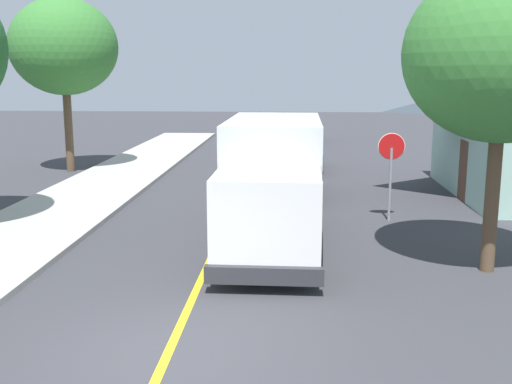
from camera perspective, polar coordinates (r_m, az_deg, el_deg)
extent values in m
plane|color=#38383D|center=(10.14, -8.29, -14.81)|extent=(120.00, 120.00, 0.00)
cube|color=gold|center=(19.52, -2.34, -1.92)|extent=(0.16, 56.00, 0.01)
cube|color=silver|center=(16.41, 1.72, 2.33)|extent=(2.46, 5.03, 2.60)
cube|color=white|center=(13.06, 1.03, -1.98)|extent=(2.30, 2.03, 1.70)
cube|color=#1E2D3D|center=(12.10, 0.81, -1.22)|extent=(2.04, 0.10, 0.75)
cube|color=#2D2D33|center=(12.31, 0.74, -7.80)|extent=(2.40, 0.23, 0.36)
cylinder|color=black|center=(13.49, 5.55, -5.78)|extent=(0.31, 1.00, 1.00)
cylinder|color=black|center=(13.60, -3.38, -5.61)|extent=(0.31, 1.00, 1.00)
cylinder|color=black|center=(17.89, 5.23, -1.54)|extent=(0.31, 1.00, 1.00)
cylinder|color=black|center=(17.97, -1.48, -1.44)|extent=(0.31, 1.00, 1.00)
cube|color=black|center=(22.39, 3.56, 1.45)|extent=(1.91, 4.44, 0.76)
cube|color=#1E2D3D|center=(22.43, 3.57, 3.28)|extent=(1.63, 1.84, 0.64)
cylinder|color=black|center=(21.10, 5.78, -0.10)|extent=(0.24, 0.65, 0.64)
cylinder|color=black|center=(21.06, 1.49, -0.06)|extent=(0.24, 0.65, 0.64)
cylinder|color=black|center=(23.87, 5.37, 1.22)|extent=(0.24, 0.65, 0.64)
cylinder|color=black|center=(23.83, 1.57, 1.25)|extent=(0.24, 0.65, 0.64)
cube|color=#4C564C|center=(28.20, 4.42, 3.45)|extent=(1.93, 4.45, 0.76)
cube|color=#1E2D3D|center=(28.26, 4.45, 4.90)|extent=(1.64, 1.85, 0.64)
cylinder|color=black|center=(26.85, 6.05, 2.32)|extent=(0.24, 0.65, 0.64)
cylinder|color=black|center=(26.87, 2.68, 2.38)|extent=(0.24, 0.65, 0.64)
cylinder|color=black|center=(29.64, 5.98, 3.15)|extent=(0.24, 0.65, 0.64)
cylinder|color=black|center=(29.66, 2.92, 3.20)|extent=(0.24, 0.65, 0.64)
cube|color=#B7B7BC|center=(34.22, 3.09, 4.82)|extent=(1.95, 4.46, 0.76)
cube|color=#1E2D3D|center=(34.30, 3.11, 6.01)|extent=(1.64, 1.85, 0.64)
cylinder|color=black|center=(32.84, 4.36, 3.96)|extent=(0.24, 0.65, 0.64)
cylinder|color=black|center=(32.90, 1.60, 4.00)|extent=(0.24, 0.65, 0.64)
cylinder|color=black|center=(35.63, 4.45, 4.52)|extent=(0.24, 0.65, 0.64)
cylinder|color=black|center=(35.69, 1.91, 4.56)|extent=(0.24, 0.65, 0.64)
cube|color=#2D4793|center=(39.75, 4.33, 5.69)|extent=(1.89, 4.43, 0.76)
cube|color=#1E2D3D|center=(39.84, 4.34, 6.71)|extent=(1.62, 1.83, 0.64)
cylinder|color=black|center=(38.39, 5.49, 4.98)|extent=(0.23, 0.64, 0.64)
cylinder|color=black|center=(38.40, 3.12, 5.02)|extent=(0.23, 0.64, 0.64)
cylinder|color=black|center=(41.19, 5.44, 5.40)|extent=(0.23, 0.64, 0.64)
cylinder|color=black|center=(41.20, 3.23, 5.44)|extent=(0.23, 0.64, 0.64)
cylinder|color=gray|center=(18.67, 12.41, 0.66)|extent=(0.08, 0.08, 2.20)
cylinder|color=red|center=(18.53, 12.54, 4.17)|extent=(0.76, 0.03, 0.76)
cylinder|color=white|center=(18.55, 12.54, 4.18)|extent=(0.80, 0.02, 0.80)
cube|color=brown|center=(22.37, 18.84, 1.90)|extent=(0.10, 1.00, 2.10)
cylinder|color=brown|center=(14.50, 21.12, -1.19)|extent=(0.32, 0.32, 3.01)
ellipsoid|color=#387A33|center=(14.21, 22.06, 11.88)|extent=(4.21, 4.21, 3.79)
cylinder|color=brown|center=(28.66, -17.07, 5.35)|extent=(0.36, 0.36, 3.52)
ellipsoid|color=#387A33|center=(28.56, -17.51, 12.82)|extent=(4.66, 4.66, 4.19)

